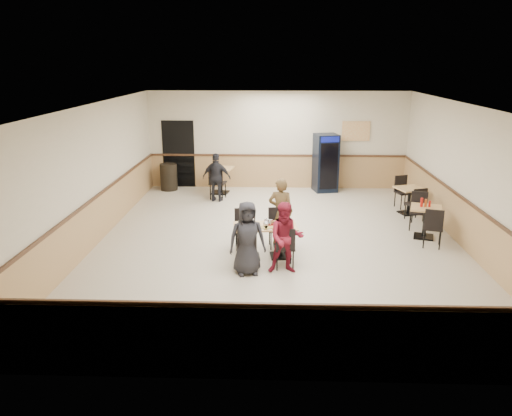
{
  "coord_description": "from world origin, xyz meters",
  "views": [
    {
      "loc": [
        -0.12,
        -10.43,
        3.88
      ],
      "look_at": [
        -0.47,
        -0.5,
        0.93
      ],
      "focal_mm": 35.0,
      "sensor_mm": 36.0,
      "label": 1
    }
  ],
  "objects_px": {
    "lone_diner": "(217,177)",
    "side_table_near": "(425,217)",
    "back_table": "(220,176)",
    "trash_bin": "(169,177)",
    "main_table": "(265,236)",
    "diner_woman_left": "(247,238)",
    "pepsi_cooler": "(326,163)",
    "diner_woman_right": "(286,238)",
    "diner_man_opposite": "(281,211)",
    "side_table_far": "(409,197)"
  },
  "relations": [
    {
      "from": "diner_woman_left",
      "to": "trash_bin",
      "type": "distance_m",
      "value": 6.85
    },
    {
      "from": "side_table_near",
      "to": "back_table",
      "type": "xyz_separation_m",
      "value": [
        -5.05,
        3.78,
        0.04
      ]
    },
    {
      "from": "back_table",
      "to": "pepsi_cooler",
      "type": "distance_m",
      "value": 3.24
    },
    {
      "from": "back_table",
      "to": "pepsi_cooler",
      "type": "height_order",
      "value": "pepsi_cooler"
    },
    {
      "from": "diner_woman_right",
      "to": "side_table_near",
      "type": "distance_m",
      "value": 3.8
    },
    {
      "from": "diner_woman_left",
      "to": "side_table_near",
      "type": "relative_size",
      "value": 1.69
    },
    {
      "from": "diner_man_opposite",
      "to": "back_table",
      "type": "height_order",
      "value": "diner_man_opposite"
    },
    {
      "from": "lone_diner",
      "to": "side_table_far",
      "type": "bearing_deg",
      "value": 177.48
    },
    {
      "from": "diner_woman_right",
      "to": "back_table",
      "type": "xyz_separation_m",
      "value": [
        -1.85,
        5.83,
        -0.17
      ]
    },
    {
      "from": "main_table",
      "to": "side_table_far",
      "type": "relative_size",
      "value": 1.62
    },
    {
      "from": "diner_man_opposite",
      "to": "main_table",
      "type": "bearing_deg",
      "value": 76.28
    },
    {
      "from": "diner_man_opposite",
      "to": "side_table_far",
      "type": "relative_size",
      "value": 1.78
    },
    {
      "from": "trash_bin",
      "to": "side_table_near",
      "type": "bearing_deg",
      "value": -31.72
    },
    {
      "from": "back_table",
      "to": "trash_bin",
      "type": "xyz_separation_m",
      "value": [
        -1.63,
        0.35,
        -0.11
      ]
    },
    {
      "from": "lone_diner",
      "to": "side_table_near",
      "type": "xyz_separation_m",
      "value": [
        5.05,
        -2.89,
        -0.22
      ]
    },
    {
      "from": "side_table_near",
      "to": "main_table",
      "type": "bearing_deg",
      "value": -159.96
    },
    {
      "from": "diner_woman_right",
      "to": "trash_bin",
      "type": "height_order",
      "value": "diner_woman_right"
    },
    {
      "from": "pepsi_cooler",
      "to": "side_table_near",
      "type": "bearing_deg",
      "value": -78.64
    },
    {
      "from": "diner_woman_left",
      "to": "diner_woman_right",
      "type": "height_order",
      "value": "diner_woman_left"
    },
    {
      "from": "trash_bin",
      "to": "pepsi_cooler",
      "type": "bearing_deg",
      "value": 0.51
    },
    {
      "from": "diner_man_opposite",
      "to": "side_table_near",
      "type": "height_order",
      "value": "diner_man_opposite"
    },
    {
      "from": "diner_woman_right",
      "to": "side_table_far",
      "type": "xyz_separation_m",
      "value": [
        3.31,
        3.89,
        -0.22
      ]
    },
    {
      "from": "diner_woman_right",
      "to": "pepsi_cooler",
      "type": "height_order",
      "value": "pepsi_cooler"
    },
    {
      "from": "main_table",
      "to": "side_table_near",
      "type": "bearing_deg",
      "value": 13.63
    },
    {
      "from": "main_table",
      "to": "diner_woman_left",
      "type": "bearing_deg",
      "value": -117.9
    },
    {
      "from": "main_table",
      "to": "side_table_near",
      "type": "xyz_separation_m",
      "value": [
        3.6,
        1.31,
        0.02
      ]
    },
    {
      "from": "diner_woman_right",
      "to": "pepsi_cooler",
      "type": "relative_size",
      "value": 0.78
    },
    {
      "from": "side_table_near",
      "to": "lone_diner",
      "type": "bearing_deg",
      "value": 150.19
    },
    {
      "from": "side_table_far",
      "to": "back_table",
      "type": "bearing_deg",
      "value": 159.44
    },
    {
      "from": "pepsi_cooler",
      "to": "back_table",
      "type": "bearing_deg",
      "value": 174.46
    },
    {
      "from": "diner_woman_left",
      "to": "side_table_far",
      "type": "relative_size",
      "value": 1.7
    },
    {
      "from": "main_table",
      "to": "side_table_far",
      "type": "xyz_separation_m",
      "value": [
        3.71,
        3.16,
        0.01
      ]
    },
    {
      "from": "diner_woman_left",
      "to": "pepsi_cooler",
      "type": "xyz_separation_m",
      "value": [
        2.07,
        6.3,
        0.17
      ]
    },
    {
      "from": "diner_woman_right",
      "to": "side_table_near",
      "type": "height_order",
      "value": "diner_woman_right"
    },
    {
      "from": "diner_man_opposite",
      "to": "trash_bin",
      "type": "bearing_deg",
      "value": -45.87
    },
    {
      "from": "diner_woman_right",
      "to": "back_table",
      "type": "relative_size",
      "value": 1.63
    },
    {
      "from": "diner_woman_right",
      "to": "back_table",
      "type": "height_order",
      "value": "diner_woman_right"
    },
    {
      "from": "lone_diner",
      "to": "pepsi_cooler",
      "type": "xyz_separation_m",
      "value": [
        3.2,
        1.28,
        0.19
      ]
    },
    {
      "from": "diner_woman_right",
      "to": "side_table_far",
      "type": "height_order",
      "value": "diner_woman_right"
    },
    {
      "from": "diner_woman_left",
      "to": "side_table_far",
      "type": "xyz_separation_m",
      "value": [
        4.03,
        3.97,
        -0.24
      ]
    },
    {
      "from": "diner_woman_right",
      "to": "trash_bin",
      "type": "relative_size",
      "value": 1.68
    },
    {
      "from": "main_table",
      "to": "diner_man_opposite",
      "type": "distance_m",
      "value": 0.92
    },
    {
      "from": "diner_woman_left",
      "to": "diner_woman_right",
      "type": "relative_size",
      "value": 1.02
    },
    {
      "from": "side_table_far",
      "to": "pepsi_cooler",
      "type": "bearing_deg",
      "value": 130.16
    },
    {
      "from": "diner_man_opposite",
      "to": "lone_diner",
      "type": "xyz_separation_m",
      "value": [
        -1.77,
        3.39,
        -0.04
      ]
    },
    {
      "from": "back_table",
      "to": "pepsi_cooler",
      "type": "xyz_separation_m",
      "value": [
        3.2,
        0.39,
        0.36
      ]
    },
    {
      "from": "back_table",
      "to": "diner_woman_left",
      "type": "bearing_deg",
      "value": -79.19
    },
    {
      "from": "diner_woman_right",
      "to": "lone_diner",
      "type": "distance_m",
      "value": 5.28
    },
    {
      "from": "back_table",
      "to": "trash_bin",
      "type": "height_order",
      "value": "trash_bin"
    },
    {
      "from": "side_table_near",
      "to": "pepsi_cooler",
      "type": "relative_size",
      "value": 0.48
    }
  ]
}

